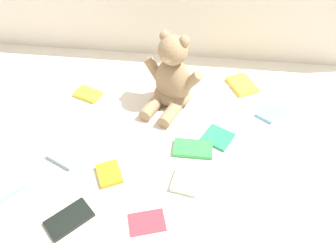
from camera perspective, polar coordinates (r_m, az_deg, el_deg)
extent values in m
plane|color=silver|center=(1.25, 0.69, 0.03)|extent=(3.20, 3.20, 0.00)
ellipsoid|color=#9E7F5B|center=(1.30, 0.91, 7.77)|extent=(0.18, 0.16, 0.20)
ellipsoid|color=#9E7F5B|center=(1.33, 0.77, 5.49)|extent=(0.19, 0.17, 0.07)
sphere|color=#9E7F5B|center=(1.21, 0.87, 13.03)|extent=(0.14, 0.14, 0.11)
ellipsoid|color=tan|center=(1.19, -0.07, 11.75)|extent=(0.05, 0.05, 0.03)
sphere|color=#9E7F5B|center=(1.21, -0.54, 15.40)|extent=(0.05, 0.05, 0.04)
sphere|color=#9E7F5B|center=(1.18, 2.87, 14.50)|extent=(0.05, 0.05, 0.04)
cylinder|color=#9E7F5B|center=(1.31, -2.40, 9.83)|extent=(0.10, 0.07, 0.10)
cylinder|color=#9E7F5B|center=(1.25, 4.15, 7.79)|extent=(0.10, 0.07, 0.10)
cylinder|color=#9E7F5B|center=(1.29, -2.92, 3.16)|extent=(0.09, 0.12, 0.05)
cylinder|color=#9E7F5B|center=(1.26, 0.33, 1.99)|extent=(0.09, 0.12, 0.05)
cube|color=#88A9C9|center=(1.20, -17.38, -4.89)|extent=(0.13, 0.12, 0.02)
cube|color=green|center=(1.17, 4.35, -3.96)|extent=(0.14, 0.08, 0.02)
cube|color=#2A8D64|center=(1.22, 8.65, -1.96)|extent=(0.13, 0.13, 0.01)
cube|color=yellow|center=(1.42, -13.76, 5.44)|extent=(0.12, 0.10, 0.02)
cube|color=#87C1E0|center=(1.20, -26.52, -8.69)|extent=(0.16, 0.15, 0.02)
cube|color=white|center=(1.08, 3.21, -9.65)|extent=(0.10, 0.10, 0.02)
cube|color=black|center=(1.05, -16.81, -15.22)|extent=(0.15, 0.15, 0.01)
cube|color=gold|center=(1.11, -10.19, -8.17)|extent=(0.11, 0.12, 0.02)
cube|color=#73B3E6|center=(1.36, 17.25, 2.27)|extent=(0.12, 0.13, 0.01)
cube|color=#D43440|center=(1.01, -3.68, -16.32)|extent=(0.12, 0.10, 0.01)
cube|color=yellow|center=(1.46, 12.73, 7.03)|extent=(0.14, 0.16, 0.02)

